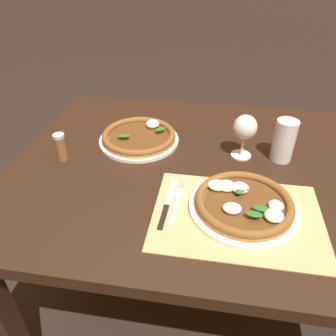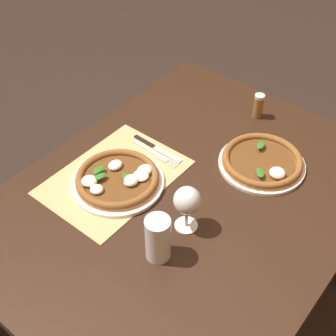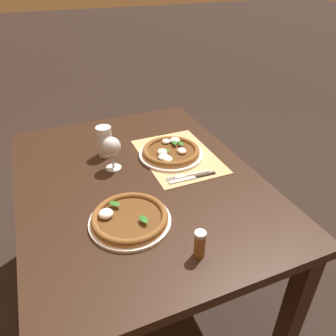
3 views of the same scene
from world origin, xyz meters
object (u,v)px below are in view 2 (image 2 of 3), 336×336
pizza_far (262,162)px  pepper_shaker (258,106)px  pizza_near (118,179)px  knife (157,149)px  pint_glass (158,239)px  fork (155,154)px  wine_glass (187,202)px

pizza_far → pepper_shaker: pepper_shaker is taller
pizza_near → knife: size_ratio=1.41×
pizza_near → pepper_shaker: bearing=165.1°
pizza_far → pint_glass: 0.51m
pizza_far → fork: (0.19, -0.32, -0.01)m
pint_glass → pepper_shaker: bearing=-170.7°
wine_glass → pint_glass: size_ratio=1.07×
pizza_far → pint_glass: bearing=-4.3°
knife → pepper_shaker: pepper_shaker is taller
pizza_near → knife: pizza_near is taller
pizza_far → pepper_shaker: size_ratio=3.04×
fork → pepper_shaker: bearing=159.1°
pint_glass → fork: (-0.32, -0.28, -0.06)m
wine_glass → pint_glass: wine_glass is taller
pizza_near → knife: 0.21m
wine_glass → pepper_shaker: (-0.60, -0.12, -0.06)m
fork → pepper_shaker: 0.45m
pizza_near → pizza_far: 0.49m
pizza_far → pint_glass: size_ratio=2.03×
pizza_far → fork: size_ratio=1.47×
pizza_near → wine_glass: size_ratio=1.96×
wine_glass → knife: wine_glass is taller
wine_glass → pepper_shaker: 0.62m
pizza_near → pizza_far: size_ratio=1.03×
pizza_near → fork: pizza_near is taller
pizza_near → pepper_shaker: size_ratio=3.13×
pizza_far → wine_glass: wine_glass is taller
pizza_near → pepper_shaker: pepper_shaker is taller
pizza_near → knife: (-0.21, -0.01, -0.02)m
pizza_near → pint_glass: (0.13, 0.28, 0.05)m
wine_glass → knife: (-0.21, -0.29, -0.10)m
wine_glass → knife: bearing=-126.2°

